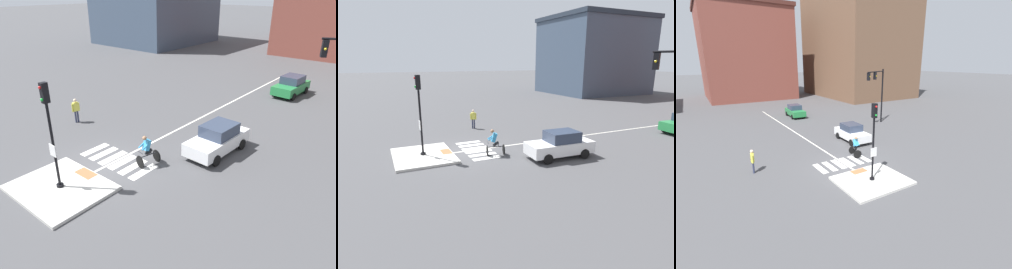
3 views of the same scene
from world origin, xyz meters
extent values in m
plane|color=#474749|center=(0.00, 0.00, 0.00)|extent=(300.00, 300.00, 0.00)
cube|color=beige|center=(0.00, -2.59, 0.07)|extent=(4.32, 3.55, 0.15)
cube|color=#DB5B38|center=(0.00, -1.17, 0.15)|extent=(1.10, 0.60, 0.01)
cylinder|color=black|center=(0.00, -2.59, 0.21)|extent=(0.32, 0.32, 0.12)
cylinder|color=black|center=(0.00, -2.59, 2.21)|extent=(0.12, 0.12, 3.88)
cube|color=white|center=(0.00, -2.67, 2.01)|extent=(0.44, 0.03, 0.56)
cube|color=black|center=(0.00, -2.59, 4.57)|extent=(0.24, 0.28, 0.84)
sphere|color=red|center=(0.00, -2.75, 4.82)|extent=(0.12, 0.12, 0.12)
sphere|color=green|center=(0.00, -2.75, 4.32)|extent=(0.12, 0.12, 0.12)
cube|color=silver|center=(-1.89, 0.89, 0.00)|extent=(0.44, 1.80, 0.01)
cube|color=silver|center=(-1.13, 0.89, 0.00)|extent=(0.44, 1.80, 0.01)
cube|color=silver|center=(-0.38, 0.89, 0.00)|extent=(0.44, 1.80, 0.01)
cube|color=silver|center=(0.38, 0.89, 0.00)|extent=(0.44, 1.80, 0.01)
cube|color=silver|center=(1.13, 0.89, 0.00)|extent=(0.44, 1.80, 0.01)
cube|color=silver|center=(1.89, 0.89, 0.00)|extent=(0.44, 1.80, 0.01)
cube|color=silver|center=(0.01, 10.00, 0.00)|extent=(0.14, 28.00, 0.01)
cylinder|color=black|center=(10.91, 9.41, 3.22)|extent=(0.18, 0.18, 6.44)
cylinder|color=black|center=(9.09, 8.51, 6.19)|extent=(3.69, 1.90, 0.11)
cube|color=black|center=(8.91, 8.42, 5.74)|extent=(0.37, 0.38, 0.80)
sphere|color=gold|center=(8.99, 8.26, 5.74)|extent=(0.12, 0.12, 0.12)
cube|color=black|center=(7.45, 7.69, 5.74)|extent=(0.37, 0.38, 0.80)
sphere|color=gold|center=(7.53, 7.54, 5.74)|extent=(0.12, 0.12, 0.12)
cube|color=brown|center=(1.90, 41.87, 8.54)|extent=(15.89, 16.47, 17.08)
cube|color=#49241E|center=(1.90, 41.87, 17.43)|extent=(16.37, 16.97, 0.70)
cube|color=brown|center=(23.20, 32.39, 11.00)|extent=(16.17, 21.92, 21.99)
cube|color=#237A3D|center=(2.91, 17.95, 0.65)|extent=(1.94, 4.19, 0.70)
cube|color=#2D384C|center=(2.92, 18.10, 1.32)|extent=(1.59, 1.98, 0.64)
cylinder|color=black|center=(3.67, 16.63, 0.30)|extent=(0.22, 0.61, 0.60)
cylinder|color=black|center=(2.00, 16.73, 0.30)|extent=(0.22, 0.61, 0.60)
cylinder|color=black|center=(3.82, 19.17, 0.30)|extent=(0.22, 0.61, 0.60)
cylinder|color=black|center=(2.15, 19.27, 0.30)|extent=(0.22, 0.61, 0.60)
cube|color=white|center=(3.58, 5.01, 0.65)|extent=(1.88, 4.17, 0.70)
cube|color=#2D384C|center=(3.59, 5.16, 1.32)|extent=(1.56, 1.96, 0.64)
cylinder|color=black|center=(4.36, 3.71, 0.30)|extent=(0.21, 0.61, 0.60)
cylinder|color=black|center=(2.69, 3.78, 0.30)|extent=(0.21, 0.61, 0.60)
cylinder|color=black|center=(4.47, 6.25, 0.30)|extent=(0.21, 0.61, 0.60)
cylinder|color=black|center=(2.81, 6.32, 0.30)|extent=(0.21, 0.61, 0.60)
cylinder|color=black|center=(1.47, 1.09, 0.33)|extent=(0.65, 0.18, 0.66)
cylinder|color=black|center=(1.69, 2.12, 0.33)|extent=(0.65, 0.18, 0.66)
cylinder|color=black|center=(1.58, 1.60, 0.55)|extent=(0.24, 0.88, 0.05)
cylinder|color=black|center=(1.62, 1.78, 0.73)|extent=(0.04, 0.04, 0.30)
cylinder|color=black|center=(1.48, 1.14, 0.85)|extent=(0.44, 0.13, 0.04)
cylinder|color=black|center=(1.66, 1.61, 0.73)|extent=(0.20, 0.41, 0.33)
cylinder|color=black|center=(1.51, 1.64, 0.73)|extent=(0.20, 0.41, 0.33)
cube|color=#338CBF|center=(1.56, 1.53, 1.16)|extent=(0.41, 0.45, 0.60)
sphere|color=#936B4C|center=(1.54, 1.41, 1.57)|extent=(0.22, 0.22, 0.22)
cylinder|color=#338CBF|center=(1.68, 1.32, 1.16)|extent=(0.18, 0.46, 0.31)
cylinder|color=#338CBF|center=(1.37, 1.38, 1.16)|extent=(0.18, 0.46, 0.31)
cylinder|color=#2D334C|center=(-6.02, 2.79, 0.41)|extent=(0.12, 0.12, 0.82)
cylinder|color=#2D334C|center=(-6.05, 2.63, 0.41)|extent=(0.12, 0.12, 0.82)
cube|color=#DBD64C|center=(-6.04, 2.71, 1.12)|extent=(0.29, 0.40, 0.60)
cylinder|color=#DBD64C|center=(-5.99, 2.93, 1.07)|extent=(0.09, 0.09, 0.56)
cylinder|color=#DBD64C|center=(-6.08, 2.48, 1.07)|extent=(0.09, 0.09, 0.56)
sphere|color=beige|center=(-6.04, 2.71, 1.56)|extent=(0.22, 0.22, 0.22)
camera|label=1|loc=(11.48, -8.81, 8.37)|focal=34.00mm
camera|label=2|loc=(17.30, -4.97, 5.74)|focal=30.35mm
camera|label=3|loc=(-8.95, -13.52, 7.32)|focal=26.19mm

